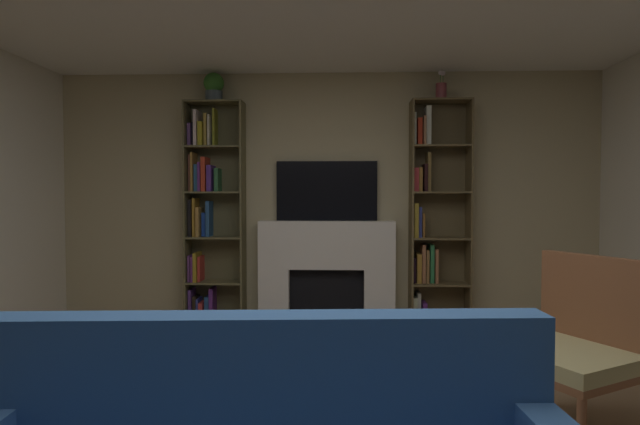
% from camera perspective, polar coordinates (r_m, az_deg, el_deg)
% --- Properties ---
extents(wall_back_accent, '(5.51, 0.06, 2.53)m').
position_cam_1_polar(wall_back_accent, '(5.27, 0.77, 1.43)').
color(wall_back_accent, tan).
rests_on(wall_back_accent, ground_plane).
extents(fireplace, '(1.45, 0.49, 1.05)m').
position_cam_1_polar(fireplace, '(5.20, 0.72, -6.54)').
color(fireplace, white).
rests_on(fireplace, ground_plane).
extents(tv, '(1.00, 0.06, 0.59)m').
position_cam_1_polar(tv, '(5.21, 0.75, 2.37)').
color(tv, black).
rests_on(tv, fireplace).
extents(bookshelf_left, '(0.57, 0.26, 2.23)m').
position_cam_1_polar(bookshelf_left, '(5.31, -11.97, -0.26)').
color(bookshelf_left, brown).
rests_on(bookshelf_left, ground_plane).
extents(bookshelf_right, '(0.57, 0.27, 2.23)m').
position_cam_1_polar(bookshelf_right, '(5.23, 12.20, -0.54)').
color(bookshelf_right, brown).
rests_on(bookshelf_right, ground_plane).
extents(potted_plant, '(0.20, 0.20, 0.28)m').
position_cam_1_polar(potted_plant, '(5.34, -11.53, 13.36)').
color(potted_plant, '#445259').
rests_on(potted_plant, bookshelf_left).
extents(vase_with_flowers, '(0.10, 0.10, 0.28)m').
position_cam_1_polar(vase_with_flowers, '(5.28, 13.12, 12.96)').
color(vase_with_flowers, brown).
rests_on(vase_with_flowers, bookshelf_right).
extents(armchair, '(0.85, 0.88, 0.98)m').
position_cam_1_polar(armchair, '(3.25, 25.91, -12.72)').
color(armchair, brown).
rests_on(armchair, ground_plane).
extents(coffee_table, '(0.79, 0.41, 0.41)m').
position_cam_1_polar(coffee_table, '(2.52, -3.35, -20.80)').
color(coffee_table, '#886A54').
rests_on(coffee_table, ground_plane).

